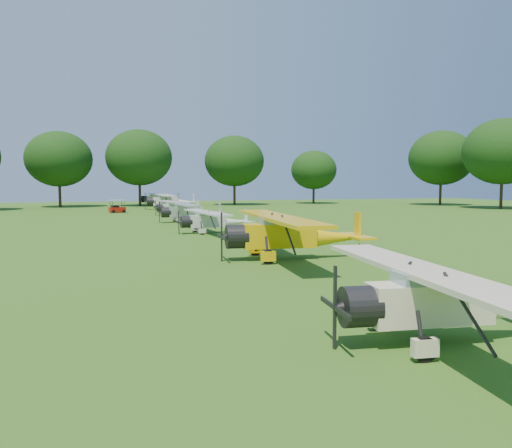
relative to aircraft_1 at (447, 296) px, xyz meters
The scene contains 10 objects.
ground 19.91m from the aircraft_1, 89.43° to the left, with size 160.00×160.00×0.00m, color #2B4D13.
tree_belt 21.53m from the aircraft_1, 79.35° to the left, with size 137.36×130.27×14.52m.
aircraft_1 is the anchor object (origin of this frame).
aircraft_2 13.54m from the aircraft_1, 85.17° to the left, with size 7.63×12.17×2.39m.
aircraft_3 27.76m from the aircraft_1, 89.60° to the left, with size 5.80×9.24×1.82m.
aircraft_4 38.95m from the aircraft_1, 89.62° to the left, with size 6.43×10.22×2.02m.
aircraft_5 50.89m from the aircraft_1, 89.22° to the left, with size 5.76×9.13×1.79m.
aircraft_6 64.30m from the aircraft_1, 88.71° to the left, with size 7.58×12.04×2.38m.
aircraft_7 78.27m from the aircraft_1, 88.95° to the left, with size 7.33×11.62×2.28m.
golf_cart 57.89m from the aircraft_1, 96.13° to the left, with size 2.20×1.68×1.67m.
Camera 1 is at (-7.99, -29.75, 3.80)m, focal length 35.00 mm.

